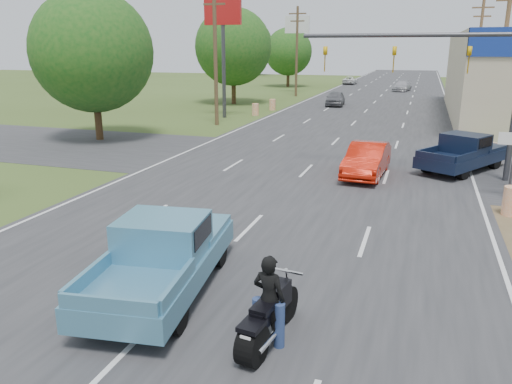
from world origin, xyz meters
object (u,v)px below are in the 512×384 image
(distant_car_silver, at_px, (402,86))
(distant_car_white, at_px, (350,81))
(distant_car_grey, at_px, (335,98))
(red_convertible, at_px, (367,160))
(navy_pickup, at_px, (465,152))
(rider, at_px, (269,303))
(motorcycle, at_px, (267,320))
(blue_pickup, at_px, (164,253))

(distant_car_silver, height_order, distant_car_white, distant_car_silver)
(distant_car_grey, height_order, distant_car_white, distant_car_grey)
(red_convertible, relative_size, distant_car_grey, 1.05)
(navy_pickup, distance_m, distant_car_grey, 26.99)
(rider, bearing_deg, distant_car_grey, -73.94)
(motorcycle, relative_size, rider, 1.40)
(motorcycle, distance_m, rider, 0.33)
(distant_car_grey, xyz_separation_m, distant_car_silver, (5.38, 19.90, -0.06))
(rider, distance_m, navy_pickup, 16.99)
(motorcycle, xyz_separation_m, rider, (0.01, 0.07, 0.32))
(blue_pickup, bearing_deg, distant_car_white, 87.04)
(rider, relative_size, distant_car_grey, 0.41)
(blue_pickup, xyz_separation_m, distant_car_grey, (-2.86, 39.95, -0.19))
(distant_car_silver, xyz_separation_m, distant_car_white, (-8.33, 10.74, -0.07))
(motorcycle, bearing_deg, navy_pickup, 82.99)
(motorcycle, bearing_deg, distant_car_white, 104.97)
(red_convertible, relative_size, navy_pickup, 0.81)
(motorcycle, relative_size, distant_car_white, 0.58)
(navy_pickup, xyz_separation_m, distant_car_grey, (-10.25, 24.97, -0.15))
(red_convertible, distance_m, navy_pickup, 4.86)
(red_convertible, bearing_deg, distant_car_white, 102.38)
(red_convertible, distance_m, distant_car_grey, 28.16)
(red_convertible, xyz_separation_m, distant_car_white, (-9.05, 58.13, -0.14))
(distant_car_white, bearing_deg, red_convertible, 99.14)
(red_convertible, xyz_separation_m, distant_car_grey, (-6.10, 27.49, -0.01))
(rider, bearing_deg, distant_car_silver, -81.54)
(blue_pickup, bearing_deg, rider, -33.31)
(red_convertible, height_order, navy_pickup, navy_pickup)
(blue_pickup, distance_m, distant_car_grey, 40.05)
(distant_car_silver, bearing_deg, distant_car_grey, -95.30)
(motorcycle, height_order, distant_car_silver, distant_car_silver)
(rider, height_order, navy_pickup, rider)
(motorcycle, bearing_deg, rider, 90.00)
(blue_pickup, bearing_deg, motorcycle, -34.51)
(blue_pickup, distance_m, navy_pickup, 16.71)
(red_convertible, xyz_separation_m, motorcycle, (-0.28, -13.96, -0.18))
(navy_pickup, distance_m, distant_car_silver, 45.13)
(distant_car_grey, bearing_deg, distant_car_white, 90.84)
(blue_pickup, bearing_deg, navy_pickup, 56.07)
(navy_pickup, relative_size, distant_car_silver, 1.21)
(rider, distance_m, blue_pickup, 3.30)
(navy_pickup, bearing_deg, motorcycle, -74.68)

